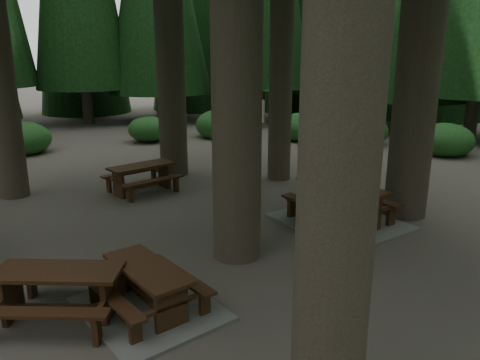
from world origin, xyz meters
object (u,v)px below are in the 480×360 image
Objects in this scene: picnic_table_b at (142,174)px; picnic_table_e at (59,286)px; picnic_table_a at (149,297)px; picnic_table_c at (340,209)px.

picnic_table_e is at bearing -130.34° from picnic_table_b.
picnic_table_e is (3.73, -4.60, 0.01)m from picnic_table_b.
picnic_table_b is 0.87× the size of picnic_table_e.
picnic_table_a is 4.86m from picnic_table_c.
picnic_table_c is at bearing -67.00° from picnic_table_b.
picnic_table_c is 1.39× the size of picnic_table_e.
picnic_table_a is 5.86m from picnic_table_b.
picnic_table_e is at bearing -119.55° from picnic_table_a.
picnic_table_a is at bearing 11.24° from picnic_table_e.
picnic_table_a is 1.07× the size of picnic_table_e.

